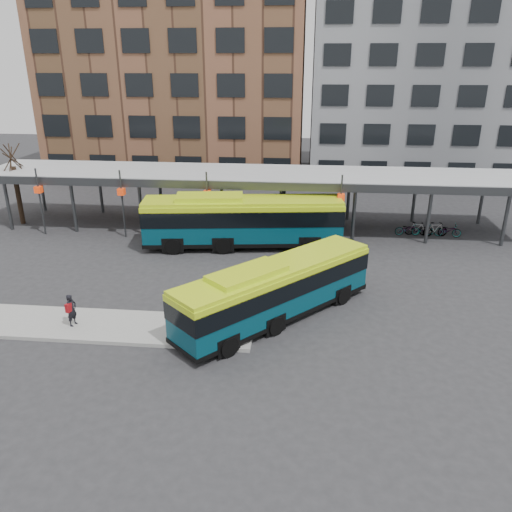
{
  "coord_description": "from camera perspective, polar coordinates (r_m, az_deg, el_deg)",
  "views": [
    {
      "loc": [
        3.62,
        -22.82,
        11.73
      ],
      "look_at": [
        1.08,
        2.34,
        1.8
      ],
      "focal_mm": 35.0,
      "sensor_mm": 36.0,
      "label": 1
    }
  ],
  "objects": [
    {
      "name": "building_grey",
      "position": [
        56.23,
        19.52,
        18.53
      ],
      "size": [
        24.0,
        14.0,
        20.0
      ],
      "primitive_type": "cube",
      "color": "slate",
      "rests_on": "ground"
    },
    {
      "name": "bus_rear",
      "position": [
        33.17,
        -1.6,
        4.14
      ],
      "size": [
        13.3,
        4.44,
        3.6
      ],
      "rotation": [
        0.0,
        0.0,
        0.13
      ],
      "color": "#063B4B",
      "rests_on": "ground"
    },
    {
      "name": "boarding_island",
      "position": [
        24.73,
        -16.81,
        -7.65
      ],
      "size": [
        14.0,
        3.0,
        0.18
      ],
      "primitive_type": "cube",
      "color": "gray",
      "rests_on": "ground"
    },
    {
      "name": "bike_rack",
      "position": [
        37.7,
        18.96,
        2.89
      ],
      "size": [
        4.65,
        0.99,
        1.07
      ],
      "color": "slate",
      "rests_on": "ground"
    },
    {
      "name": "building_brick",
      "position": [
        56.49,
        -8.75,
        20.47
      ],
      "size": [
        26.0,
        14.0,
        22.0
      ],
      "primitive_type": "cube",
      "color": "brown",
      "rests_on": "ground"
    },
    {
      "name": "canopy",
      "position": [
        36.72,
        -0.12,
        9.14
      ],
      "size": [
        40.0,
        6.53,
        4.8
      ],
      "color": "#999B9E",
      "rests_on": "ground"
    },
    {
      "name": "bus_front",
      "position": [
        23.82,
        2.3,
        -3.79
      ],
      "size": [
        9.22,
        9.63,
        3.03
      ],
      "rotation": [
        0.0,
        0.0,
        0.82
      ],
      "color": "#063B4B",
      "rests_on": "ground"
    },
    {
      "name": "ground",
      "position": [
        25.91,
        -2.92,
        -5.51
      ],
      "size": [
        120.0,
        120.0,
        0.0
      ],
      "primitive_type": "plane",
      "color": "#28282B",
      "rests_on": "ground"
    },
    {
      "name": "pedestrian",
      "position": [
        24.74,
        -20.33,
        -5.8
      ],
      "size": [
        0.51,
        0.66,
        1.55
      ],
      "rotation": [
        0.0,
        0.0,
        1.29
      ],
      "color": "black",
      "rests_on": "boarding_island"
    },
    {
      "name": "tree",
      "position": [
        42.03,
        -25.57,
        6.56
      ],
      "size": [
        1.64,
        1.64,
        5.6
      ],
      "color": "black",
      "rests_on": "ground"
    }
  ]
}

